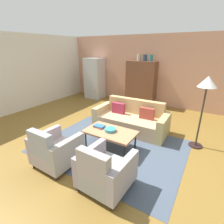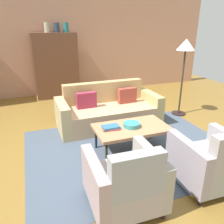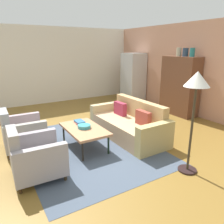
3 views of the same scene
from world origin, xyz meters
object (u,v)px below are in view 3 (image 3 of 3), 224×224
(vase_round, at_px, (185,52))
(floor_lamp, at_px, (196,89))
(couch, at_px, (130,125))
(vase_small, at_px, (192,52))
(book_stack, at_px, (79,122))
(armchair_left, at_px, (21,134))
(armchair_right, at_px, (34,158))
(fruit_bowl, at_px, (84,126))
(refrigerator, at_px, (133,77))
(cabinet, at_px, (180,86))
(coffee_table, at_px, (84,130))
(vase_tall, at_px, (179,52))

(vase_round, height_order, floor_lamp, vase_round)
(couch, distance_m, vase_small, 2.93)
(book_stack, bearing_deg, vase_small, 90.39)
(couch, distance_m, armchair_left, 2.43)
(armchair_right, relative_size, fruit_bowl, 3.23)
(refrigerator, bearing_deg, vase_round, 2.38)
(armchair_right, relative_size, vase_small, 3.55)
(cabinet, height_order, vase_round, vase_round)
(coffee_table, relative_size, armchair_right, 1.36)
(armchair_left, xyz_separation_m, refrigerator, (-2.42, 4.65, 0.58))
(couch, height_order, armchair_left, armchair_left)
(fruit_bowl, bearing_deg, vase_small, 95.90)
(vase_small, relative_size, floor_lamp, 0.14)
(couch, distance_m, armchair_right, 2.43)
(couch, distance_m, fruit_bowl, 1.20)
(vase_tall, relative_size, vase_small, 1.03)
(book_stack, distance_m, floor_lamp, 2.58)
(coffee_table, bearing_deg, vase_small, 95.90)
(book_stack, relative_size, vase_tall, 1.15)
(vase_round, height_order, vase_small, vase_small)
(armchair_left, bearing_deg, armchair_right, 1.20)
(book_stack, xyz_separation_m, cabinet, (-0.37, 3.55, 0.43))
(coffee_table, bearing_deg, floor_lamp, 32.96)
(fruit_bowl, distance_m, book_stack, 0.35)
(armchair_right, bearing_deg, couch, 106.34)
(coffee_table, bearing_deg, cabinet, 101.34)
(fruit_bowl, bearing_deg, book_stack, 173.44)
(vase_round, distance_m, refrigerator, 2.60)
(book_stack, bearing_deg, couch, 73.26)
(armchair_right, bearing_deg, vase_round, 106.43)
(armchair_left, xyz_separation_m, floor_lamp, (2.37, 2.32, 1.10))
(armchair_right, xyz_separation_m, fruit_bowl, (-0.60, 1.17, 0.13))
(vase_tall, bearing_deg, book_stack, -81.59)
(vase_tall, relative_size, vase_round, 1.05)
(book_stack, distance_m, cabinet, 3.60)
(vase_round, xyz_separation_m, refrigerator, (-2.40, -0.10, -1.00))
(vase_tall, bearing_deg, armchair_right, -72.83)
(book_stack, bearing_deg, fruit_bowl, -6.56)
(vase_round, bearing_deg, coffee_table, -80.19)
(armchair_right, relative_size, vase_tall, 3.43)
(armchair_left, relative_size, refrigerator, 0.48)
(coffee_table, xyz_separation_m, vase_tall, (-0.87, 3.59, 1.52))
(coffee_table, relative_size, refrigerator, 0.65)
(fruit_bowl, relative_size, refrigerator, 0.15)
(coffee_table, height_order, vase_tall, vase_tall)
(couch, height_order, vase_round, vase_round)
(coffee_table, height_order, book_stack, book_stack)
(armchair_right, bearing_deg, refrigerator, 129.95)
(vase_small, bearing_deg, book_stack, -89.61)
(armchair_right, bearing_deg, floor_lamp, 65.15)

